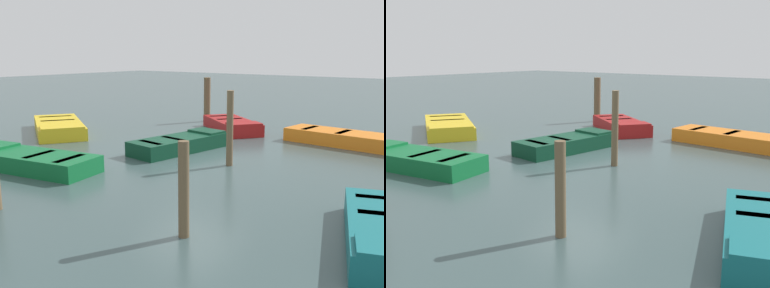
# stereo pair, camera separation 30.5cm
# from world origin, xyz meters

# --- Properties ---
(ground_plane) EXTENTS (80.00, 80.00, 0.00)m
(ground_plane) POSITION_xyz_m (0.00, 0.00, 0.00)
(ground_plane) COLOR #384C4C
(rowboat_orange) EXTENTS (4.08, 1.51, 0.46)m
(rowboat_orange) POSITION_xyz_m (2.99, 3.98, 0.22)
(rowboat_orange) COLOR orange
(rowboat_orange) RESTS_ON ground_plane
(rowboat_red) EXTENTS (3.05, 2.71, 0.46)m
(rowboat_red) POSITION_xyz_m (-1.29, 4.03, 0.22)
(rowboat_red) COLOR maroon
(rowboat_red) RESTS_ON ground_plane
(rowboat_yellow) EXTENTS (3.97, 3.24, 0.46)m
(rowboat_yellow) POSITION_xyz_m (-5.83, 0.08, 0.22)
(rowboat_yellow) COLOR gold
(rowboat_yellow) RESTS_ON ground_plane
(rowboat_dark_green) EXTENTS (1.46, 3.06, 0.46)m
(rowboat_dark_green) POSITION_xyz_m (-0.72, 0.36, 0.22)
(rowboat_dark_green) COLOR #0C3823
(rowboat_dark_green) RESTS_ON ground_plane
(rowboat_green) EXTENTS (3.50, 1.78, 0.46)m
(rowboat_green) POSITION_xyz_m (-2.28, -3.34, 0.22)
(rowboat_green) COLOR #0F602D
(rowboat_green) RESTS_ON ground_plane
(mooring_piling_near_right) EXTENTS (0.26, 0.26, 1.75)m
(mooring_piling_near_right) POSITION_xyz_m (-3.29, 5.34, 0.88)
(mooring_piling_near_right) COLOR brown
(mooring_piling_near_right) RESTS_ON ground_plane
(mooring_piling_center) EXTENTS (0.16, 0.16, 1.85)m
(mooring_piling_center) POSITION_xyz_m (1.29, -0.18, 0.92)
(mooring_piling_center) COLOR brown
(mooring_piling_center) RESTS_ON ground_plane
(mooring_piling_mid_right) EXTENTS (0.17, 0.17, 1.48)m
(mooring_piling_mid_right) POSITION_xyz_m (3.09, -4.27, 0.74)
(mooring_piling_mid_right) COLOR brown
(mooring_piling_mid_right) RESTS_ON ground_plane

